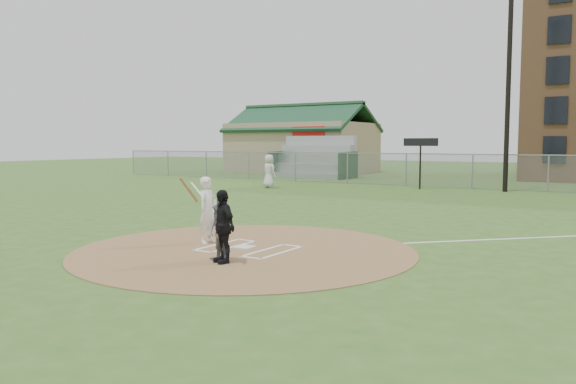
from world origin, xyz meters
The scene contains 14 objects.
ground centered at (0.00, 0.00, 0.00)m, with size 140.00×140.00×0.00m, color #345A1F.
dirt_circle centered at (0.00, 0.00, 0.01)m, with size 8.40×8.40×0.02m, color olive.
home_plate centered at (-0.16, 0.19, 0.04)m, with size 0.46×0.46×0.03m, color silver.
foul_line_third centered at (-9.00, 9.00, 0.01)m, with size 0.10×24.00×0.01m, color white.
catcher centered at (0.39, -1.47, 0.66)m, with size 0.63×0.49×1.29m, color slate.
umpire centered at (0.50, -1.49, 0.83)m, with size 0.95×0.39×1.62m, color black.
ondeck_player centered at (-10.35, 16.36, 0.98)m, with size 0.96×0.63×1.97m, color silver.
batters_boxes centered at (0.00, 0.15, 0.03)m, with size 2.08×1.88×0.01m.
batter_at_plate centered at (-1.36, 0.21, 0.90)m, with size 0.60×1.03×1.78m.
outfield_fence centered at (0.00, 22.00, 1.02)m, with size 56.08×0.08×2.03m.
bleachers centered at (-13.00, 26.20, 1.59)m, with size 6.08×3.20×3.20m.
clubhouse centered at (-18.00, 32.99, 2.39)m, with size 12.20×8.71×6.23m.
light_pole centered at (2.00, 21.00, 6.61)m, with size 1.20×0.30×12.22m.
scoreboard_sign centered at (-2.50, 20.20, 2.39)m, with size 2.00×0.10×2.93m.
Camera 1 is at (8.20, -11.02, 2.65)m, focal length 35.00 mm.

